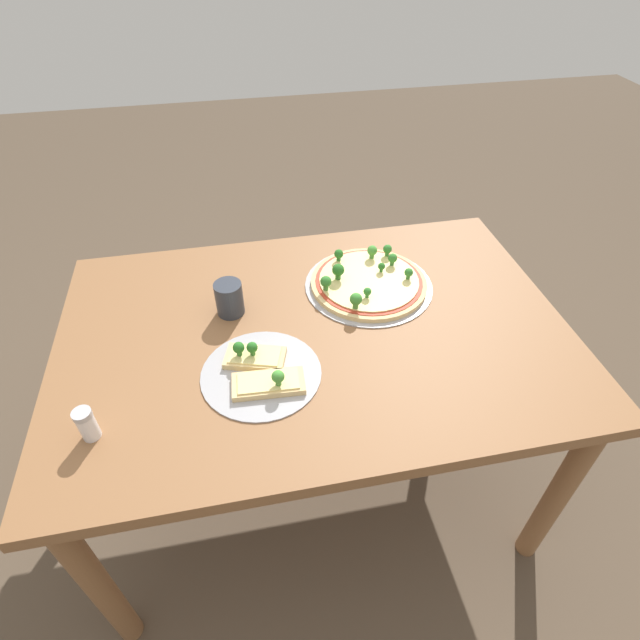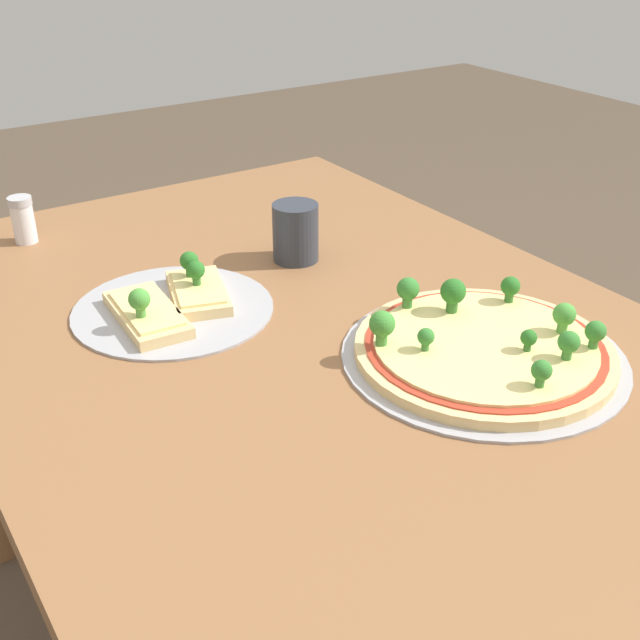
# 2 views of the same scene
# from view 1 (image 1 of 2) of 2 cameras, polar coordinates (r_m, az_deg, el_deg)

# --- Properties ---
(ground_plane) EXTENTS (8.00, 8.00, 0.00)m
(ground_plane) POSITION_cam_1_polar(r_m,az_deg,el_deg) (1.85, -0.46, -17.10)
(ground_plane) COLOR brown
(dining_table) EXTENTS (1.32, 0.89, 0.70)m
(dining_table) POSITION_cam_1_polar(r_m,az_deg,el_deg) (1.36, -0.60, -3.55)
(dining_table) COLOR brown
(dining_table) RESTS_ON ground_plane
(pizza_tray_whole) EXTENTS (0.36, 0.36, 0.07)m
(pizza_tray_whole) POSITION_cam_1_polar(r_m,az_deg,el_deg) (1.43, 5.50, 4.38)
(pizza_tray_whole) COLOR #A3A3A8
(pizza_tray_whole) RESTS_ON dining_table
(pizza_tray_slice) EXTENTS (0.29, 0.29, 0.06)m
(pizza_tray_slice) POSITION_cam_1_polar(r_m,az_deg,el_deg) (1.19, -6.72, -5.80)
(pizza_tray_slice) COLOR #A3A3A8
(pizza_tray_slice) RESTS_ON dining_table
(drinking_cup) EXTENTS (0.07, 0.07, 0.09)m
(drinking_cup) POSITION_cam_1_polar(r_m,az_deg,el_deg) (1.34, -10.32, 2.44)
(drinking_cup) COLOR #2D333D
(drinking_cup) RESTS_ON dining_table
(condiment_shaker) EXTENTS (0.04, 0.04, 0.08)m
(condiment_shaker) POSITION_cam_1_polar(r_m,az_deg,el_deg) (1.15, -25.10, -10.72)
(condiment_shaker) COLOR silver
(condiment_shaker) RESTS_ON dining_table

